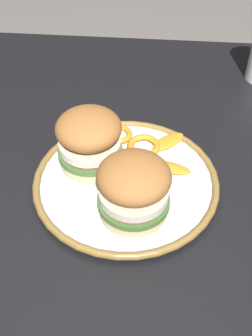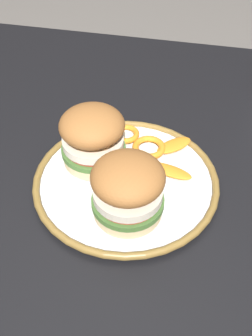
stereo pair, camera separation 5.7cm
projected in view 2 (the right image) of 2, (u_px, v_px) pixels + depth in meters
The scene contains 9 objects.
ground_plane at pixel (107, 335), 1.25m from camera, with size 8.00×8.00×0.00m, color slate.
dining_table at pixel (97, 197), 0.80m from camera, with size 1.28×0.94×0.74m.
dinner_plate at pixel (126, 181), 0.68m from camera, with size 0.31×0.31×0.02m.
sandwich_half_left at pixel (128, 188), 0.59m from camera, with size 0.15×0.15×0.10m.
sandwich_half_right at pixel (93, 137), 0.67m from camera, with size 0.14×0.14×0.10m.
orange_peel_curled at pixel (149, 148), 0.72m from camera, with size 0.07×0.07×0.01m.
orange_peel_strip_long at pixel (170, 171), 0.68m from camera, with size 0.08×0.04×0.01m.
orange_peel_strip_short at pixel (174, 145), 0.72m from camera, with size 0.07×0.07×0.01m.
orange_peel_small_curl at pixel (126, 134), 0.74m from camera, with size 0.06×0.06×0.01m.
Camera 2 is at (-0.17, 0.50, 1.24)m, focal length 43.75 mm.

